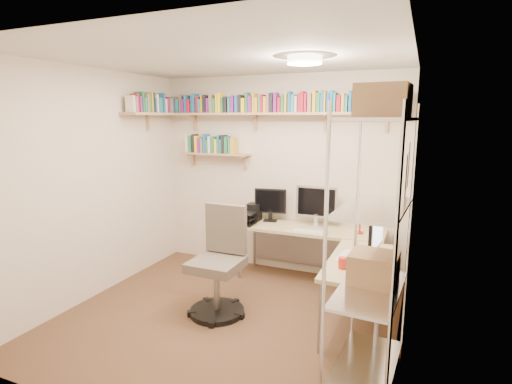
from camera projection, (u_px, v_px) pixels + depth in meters
ground at (226, 318)px, 3.98m from camera, size 3.20×3.20×0.00m
room_shell at (224, 164)px, 3.70m from camera, size 3.24×3.04×2.52m
wall_shelves at (243, 113)px, 4.94m from camera, size 3.12×1.09×0.80m
corner_desk at (311, 235)px, 4.53m from camera, size 1.92×1.75×1.17m
office_chair at (219, 269)px, 4.05m from camera, size 0.58×0.59×1.10m
wire_rack at (376, 210)px, 2.81m from camera, size 0.50×0.92×2.20m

